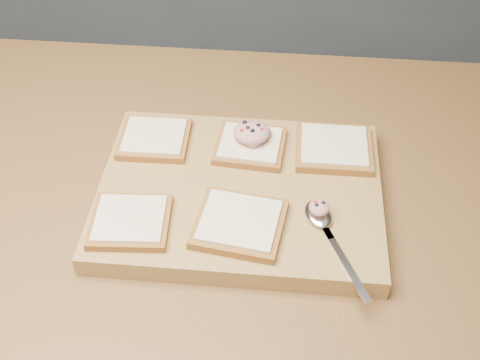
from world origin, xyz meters
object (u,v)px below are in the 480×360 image
at_px(cutting_board, 240,194).
at_px(spoon, 322,221).
at_px(tuna_salad_dollop, 252,132).
at_px(bread_far_center, 250,145).

bearing_deg(cutting_board, spoon, -27.65).
bearing_deg(cutting_board, tuna_salad_dollop, 83.87).
relative_size(tuna_salad_dollop, spoon, 0.33).
relative_size(cutting_board, tuna_salad_dollop, 7.30).
bearing_deg(bread_far_center, tuna_salad_dollop, 78.79).
distance_m(cutting_board, bread_far_center, 0.09).
height_order(cutting_board, bread_far_center, bread_far_center).
bearing_deg(tuna_salad_dollop, cutting_board, -96.13).
distance_m(bread_far_center, spoon, 0.20).
distance_m(cutting_board, tuna_salad_dollop, 0.11).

